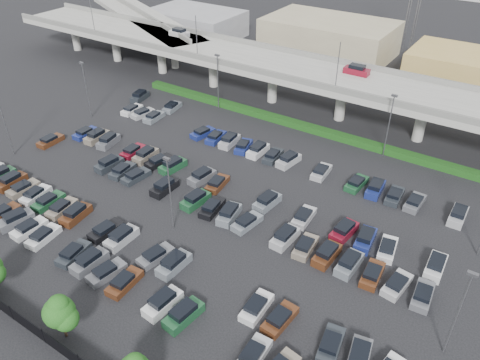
# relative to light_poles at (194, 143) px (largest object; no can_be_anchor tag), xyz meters

# --- Properties ---
(ground) EXTENTS (280.00, 280.00, 0.00)m
(ground) POSITION_rel_light_poles_xyz_m (4.13, -2.00, -6.24)
(ground) COLOR black
(overpass) EXTENTS (150.00, 13.00, 15.80)m
(overpass) POSITION_rel_light_poles_xyz_m (3.88, 30.03, 0.73)
(overpass) COLOR gray
(overpass) RESTS_ON ground
(on_ramp) EXTENTS (50.93, 30.13, 8.80)m
(on_ramp) POSITION_rel_light_poles_xyz_m (-47.98, 41.05, 0.62)
(on_ramp) COLOR gray
(on_ramp) RESTS_ON ground
(hedge) EXTENTS (66.00, 1.60, 1.10)m
(hedge) POSITION_rel_light_poles_xyz_m (4.13, 23.00, -5.69)
(hedge) COLOR #163B11
(hedge) RESTS_ON ground
(fence) EXTENTS (70.00, 0.10, 2.00)m
(fence) POSITION_rel_light_poles_xyz_m (4.07, -30.00, -5.34)
(fence) COLOR black
(fence) RESTS_ON ground
(tree_row) EXTENTS (65.07, 3.66, 5.94)m
(tree_row) POSITION_rel_light_poles_xyz_m (4.83, -28.53, -2.72)
(tree_row) COLOR #332316
(tree_row) RESTS_ON ground
(parked_cars) EXTENTS (63.09, 41.67, 1.67)m
(parked_cars) POSITION_rel_light_poles_xyz_m (3.70, -5.60, -5.61)
(parked_cars) COLOR #262B31
(parked_cars) RESTS_ON ground
(light_poles) EXTENTS (66.90, 48.38, 10.30)m
(light_poles) POSITION_rel_light_poles_xyz_m (0.00, 0.00, 0.00)
(light_poles) COLOR #4F4F54
(light_poles) RESTS_ON ground
(distant_buildings) EXTENTS (138.00, 24.00, 9.00)m
(distant_buildings) POSITION_rel_light_poles_xyz_m (16.50, 59.81, -2.49)
(distant_buildings) COLOR gray
(distant_buildings) RESTS_ON ground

